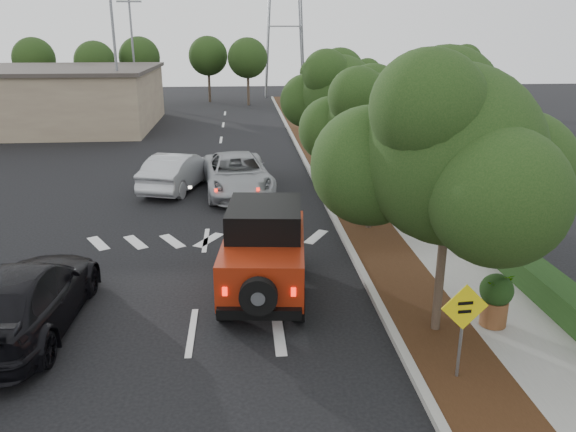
{
  "coord_description": "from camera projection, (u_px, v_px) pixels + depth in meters",
  "views": [
    {
      "loc": [
        1.24,
        -11.62,
        6.64
      ],
      "look_at": [
        2.49,
        3.0,
        1.77
      ],
      "focal_mm": 35.0,
      "sensor_mm": 36.0,
      "label": 1
    }
  ],
  "objects": [
    {
      "name": "transmission_tower",
      "position": [
        285.0,
        97.0,
        58.86
      ],
      "size": [
        7.0,
        4.0,
        28.0
      ],
      "primitive_type": null,
      "color": "slate",
      "rests_on": "ground"
    },
    {
      "name": "street_tree_near",
      "position": [
        435.0,
        332.0,
        12.96
      ],
      "size": [
        3.8,
        3.8,
        5.92
      ],
      "primitive_type": null,
      "color": "black",
      "rests_on": "ground"
    },
    {
      "name": "sidewalk",
      "position": [
        383.0,
        186.0,
        24.92
      ],
      "size": [
        2.0,
        70.0,
        0.12
      ],
      "primitive_type": "cube",
      "color": "gray",
      "rests_on": "ground"
    },
    {
      "name": "parked_suv",
      "position": [
        67.0,
        123.0,
        37.03
      ],
      "size": [
        5.13,
        3.28,
        1.63
      ],
      "primitive_type": "imported",
      "rotation": [
        0.0,
        0.0,
        1.26
      ],
      "color": "#A8ABAF",
      "rests_on": "ground"
    },
    {
      "name": "black_suv_oncoming",
      "position": [
        24.0,
        298.0,
        12.86
      ],
      "size": [
        2.42,
        5.67,
        1.63
      ],
      "primitive_type": "imported",
      "rotation": [
        0.0,
        0.0,
        3.12
      ],
      "color": "black",
      "rests_on": "ground"
    },
    {
      "name": "hedge",
      "position": [
        414.0,
        178.0,
        24.92
      ],
      "size": [
        0.8,
        70.0,
        0.8
      ],
      "primitive_type": "cube",
      "color": "black",
      "rests_on": "ground"
    },
    {
      "name": "silver_suv_ahead",
      "position": [
        237.0,
        174.0,
        23.87
      ],
      "size": [
        3.34,
        6.12,
        1.63
      ],
      "primitive_type": "imported",
      "rotation": [
        0.0,
        0.0,
        0.11
      ],
      "color": "#9FA1A6",
      "rests_on": "ground"
    },
    {
      "name": "red_jeep",
      "position": [
        265.0,
        248.0,
        14.73
      ],
      "size": [
        2.45,
        4.74,
        2.36
      ],
      "rotation": [
        0.0,
        0.0,
        -0.1
      ],
      "color": "black",
      "rests_on": "ground"
    },
    {
      "name": "speed_hump_sign",
      "position": [
        463.0,
        319.0,
        10.72
      ],
      "size": [
        0.95,
        0.1,
        2.02
      ],
      "rotation": [
        0.0,
        0.0,
        0.07
      ],
      "color": "slate",
      "rests_on": "ground"
    },
    {
      "name": "terracotta_planter",
      "position": [
        496.0,
        295.0,
        12.83
      ],
      "size": [
        0.76,
        0.76,
        1.32
      ],
      "rotation": [
        0.0,
        0.0,
        0.1
      ],
      "color": "brown",
      "rests_on": "ground"
    },
    {
      "name": "ground",
      "position": [
        192.0,
        332.0,
        12.98
      ],
      "size": [
        120.0,
        120.0,
        0.0
      ],
      "primitive_type": "plane",
      "color": "black",
      "rests_on": "ground"
    },
    {
      "name": "street_tree_far",
      "position": [
        337.0,
        182.0,
        25.73
      ],
      "size": [
        3.4,
        3.4,
        5.62
      ],
      "primitive_type": null,
      "color": "black",
      "rests_on": "ground"
    },
    {
      "name": "silver_sedan_oncoming",
      "position": [
        178.0,
        171.0,
        24.47
      ],
      "size": [
        3.07,
        5.14,
        1.6
      ],
      "primitive_type": "imported",
      "rotation": [
        0.0,
        0.0,
        2.84
      ],
      "color": "#AEB0B6",
      "rests_on": "ground"
    },
    {
      "name": "light_pole_b",
      "position": [
        138.0,
        111.0,
        48.31
      ],
      "size": [
        2.0,
        0.22,
        9.0
      ],
      "primitive_type": null,
      "color": "slate",
      "rests_on": "ground"
    },
    {
      "name": "street_tree_mid",
      "position": [
        368.0,
        230.0,
        19.58
      ],
      "size": [
        3.2,
        3.2,
        5.32
      ],
      "primitive_type": null,
      "color": "black",
      "rests_on": "ground"
    },
    {
      "name": "light_pole_a",
      "position": [
        123.0,
        136.0,
        37.04
      ],
      "size": [
        2.0,
        0.22,
        9.0
      ],
      "primitive_type": null,
      "color": "slate",
      "rests_on": "ground"
    },
    {
      "name": "curb",
      "position": [
        318.0,
        187.0,
        24.68
      ],
      "size": [
        0.2,
        70.0,
        0.15
      ],
      "primitive_type": "cube",
      "color": "#9E9B93",
      "rests_on": "ground"
    },
    {
      "name": "planting_strip",
      "position": [
        341.0,
        187.0,
        24.76
      ],
      "size": [
        1.8,
        70.0,
        0.12
      ],
      "primitive_type": "cube",
      "color": "black",
      "rests_on": "ground"
    }
  ]
}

